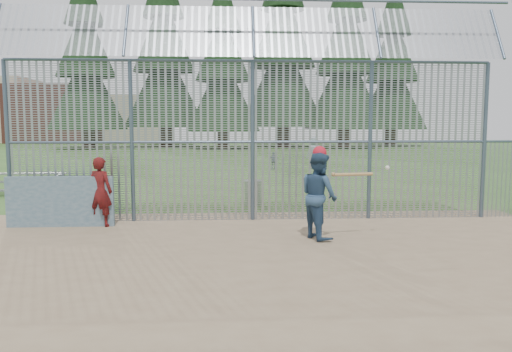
{
  "coord_description": "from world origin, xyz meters",
  "views": [
    {
      "loc": [
        -0.64,
        -9.03,
        2.49
      ],
      "look_at": [
        0.0,
        2.0,
        1.3
      ],
      "focal_mm": 35.0,
      "sensor_mm": 36.0,
      "label": 1
    }
  ],
  "objects": [
    {
      "name": "ground",
      "position": [
        0.0,
        0.0,
        0.0
      ],
      "size": [
        120.0,
        120.0,
        0.0
      ],
      "primitive_type": "plane",
      "color": "#2D511E",
      "rests_on": "ground"
    },
    {
      "name": "dirt_infield",
      "position": [
        0.0,
        -0.5,
        0.01
      ],
      "size": [
        14.0,
        10.0,
        0.02
      ],
      "primitive_type": "cube",
      "color": "#756047",
      "rests_on": "ground"
    },
    {
      "name": "dugout_wall",
      "position": [
        -4.6,
        2.9,
        0.62
      ],
      "size": [
        2.5,
        0.12,
        1.2
      ],
      "primitive_type": "cube",
      "color": "#38566B",
      "rests_on": "dirt_infield"
    },
    {
      "name": "batter",
      "position": [
        1.31,
        1.37,
        0.94
      ],
      "size": [
        0.98,
        1.09,
        1.85
      ],
      "primitive_type": "imported",
      "rotation": [
        0.0,
        0.0,
        1.95
      ],
      "color": "navy",
      "rests_on": "dirt_infield"
    },
    {
      "name": "onlooker",
      "position": [
        -3.65,
        2.9,
        0.85
      ],
      "size": [
        0.71,
        0.59,
        1.66
      ],
      "primitive_type": "imported",
      "rotation": [
        0.0,
        0.0,
        2.78
      ],
      "color": "maroon",
      "rests_on": "dirt_infield"
    },
    {
      "name": "bg_kid_standing",
      "position": [
        4.07,
        17.67,
        0.86
      ],
      "size": [
        0.94,
        0.72,
        1.72
      ],
      "primitive_type": "imported",
      "rotation": [
        0.0,
        0.0,
        3.37
      ],
      "color": "gray",
      "rests_on": "ground"
    },
    {
      "name": "bg_kid_seated",
      "position": [
        1.82,
        17.28,
        0.47
      ],
      "size": [
        0.56,
        0.26,
        0.93
      ],
      "primitive_type": "imported",
      "rotation": [
        0.0,
        0.0,
        3.08
      ],
      "color": "slate",
      "rests_on": "ground"
    },
    {
      "name": "batting_gear",
      "position": [
        1.43,
        1.35,
        1.78
      ],
      "size": [
        1.63,
        0.4,
        0.63
      ],
      "color": "#B01727",
      "rests_on": "ground"
    },
    {
      "name": "trash_can",
      "position": [
        0.14,
        5.89,
        0.38
      ],
      "size": [
        0.56,
        0.56,
        0.82
      ],
      "color": "gray",
      "rests_on": "ground"
    },
    {
      "name": "bleacher",
      "position": [
        -7.83,
        8.48,
        0.41
      ],
      "size": [
        3.0,
        0.95,
        0.72
      ],
      "color": "gray",
      "rests_on": "ground"
    },
    {
      "name": "backstop_fence",
      "position": [
        1.81,
        3.43,
        2.36
      ],
      "size": [
        20.09,
        0.81,
        5.3
      ],
      "color": "#47566B",
      "rests_on": "ground"
    },
    {
      "name": "conifer_row",
      "position": [
        1.93,
        41.51,
        10.83
      ],
      "size": [
        38.48,
        12.26,
        20.2
      ],
      "color": "#332319",
      "rests_on": "ground"
    },
    {
      "name": "distant_buildings",
      "position": [
        -23.18,
        56.49,
        3.6
      ],
      "size": [
        26.5,
        10.5,
        8.0
      ],
      "color": "brown",
      "rests_on": "ground"
    }
  ]
}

